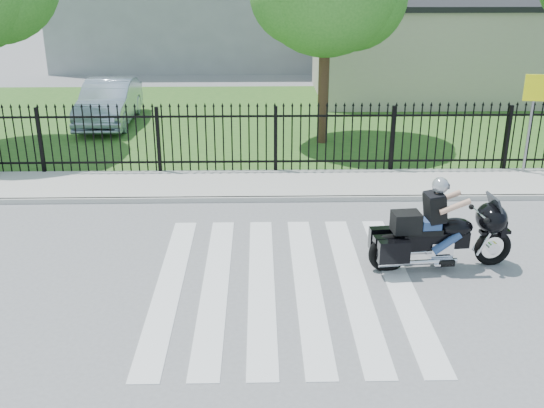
{
  "coord_description": "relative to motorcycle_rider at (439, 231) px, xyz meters",
  "views": [
    {
      "loc": [
        -0.42,
        -9.79,
        5.31
      ],
      "look_at": [
        -0.19,
        1.28,
        1.0
      ],
      "focal_mm": 42.0,
      "sensor_mm": 36.0,
      "label": 1
    }
  ],
  "objects": [
    {
      "name": "grass_strip",
      "position": [
        -2.79,
        11.41,
        -0.72
      ],
      "size": [
        40.0,
        12.0,
        0.02
      ],
      "primitive_type": "cube",
      "color": "#28561D",
      "rests_on": "ground"
    },
    {
      "name": "crosswalk",
      "position": [
        -2.79,
        -0.59,
        -0.72
      ],
      "size": [
        5.0,
        5.5,
        0.01
      ],
      "primitive_type": null,
      "color": "silver",
      "rests_on": "ground"
    },
    {
      "name": "building_low_roof",
      "position": [
        4.21,
        15.41,
        2.87
      ],
      "size": [
        10.2,
        6.2,
        0.2
      ],
      "primitive_type": "cube",
      "color": "black",
      "rests_on": "building_low"
    },
    {
      "name": "traffic_sign",
      "position": [
        3.61,
        5.1,
        1.19
      ],
      "size": [
        0.55,
        0.12,
        2.51
      ],
      "rotation": [
        0.0,
        0.0,
        -0.14
      ],
      "color": "gray",
      "rests_on": "sidewalk"
    },
    {
      "name": "building_low",
      "position": [
        4.21,
        15.41,
        1.02
      ],
      "size": [
        10.0,
        6.0,
        3.5
      ],
      "primitive_type": "cube",
      "color": "#BAB29B",
      "rests_on": "ground"
    },
    {
      "name": "sidewalk",
      "position": [
        -2.79,
        4.41,
        -0.67
      ],
      "size": [
        40.0,
        2.0,
        0.12
      ],
      "primitive_type": "cube",
      "color": "#ADAAA3",
      "rests_on": "ground"
    },
    {
      "name": "iron_fence",
      "position": [
        -2.79,
        5.41,
        0.18
      ],
      "size": [
        26.0,
        0.04,
        1.8
      ],
      "color": "black",
      "rests_on": "ground"
    },
    {
      "name": "motorcycle_rider",
      "position": [
        0.0,
        0.0,
        0.0
      ],
      "size": [
        2.69,
        0.98,
        1.78
      ],
      "rotation": [
        0.0,
        0.0,
        0.09
      ],
      "color": "black",
      "rests_on": "ground"
    },
    {
      "name": "curb",
      "position": [
        -2.79,
        3.41,
        -0.67
      ],
      "size": [
        40.0,
        0.12,
        0.12
      ],
      "primitive_type": "cube",
      "color": "#ADAAA3",
      "rests_on": "ground"
    },
    {
      "name": "parked_car",
      "position": [
        -8.24,
        10.86,
        0.02
      ],
      "size": [
        1.6,
        4.44,
        1.46
      ],
      "primitive_type": "imported",
      "rotation": [
        0.0,
        0.0,
        0.01
      ],
      "color": "#909FB5",
      "rests_on": "grass_strip"
    },
    {
      "name": "ground",
      "position": [
        -2.79,
        -0.59,
        -0.73
      ],
      "size": [
        120.0,
        120.0,
        0.0
      ],
      "primitive_type": "plane",
      "color": "slate",
      "rests_on": "ground"
    }
  ]
}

